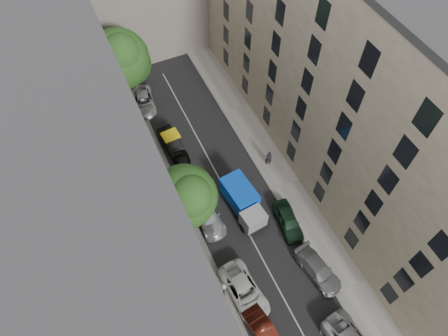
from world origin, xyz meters
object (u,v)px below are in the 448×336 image
pedestrian (268,158)px  car_left_3 (207,215)px  car_left_6 (144,101)px  tree_far (120,61)px  tarp_truck (243,201)px  car_left_1 (265,334)px  tree_mid (187,198)px  car_left_4 (185,169)px  car_left_2 (244,291)px  car_left_5 (172,142)px  car_right_2 (288,221)px  lamp_post (224,296)px  car_right_1 (318,270)px

pedestrian → car_left_3: bearing=43.2°
car_left_6 → tree_far: size_ratio=0.49×
tarp_truck → car_left_1: bearing=-113.9°
tree_mid → pedestrian: bearing=22.0°
car_left_1 → car_left_4: car_left_1 is taller
car_left_2 → tarp_truck: bearing=59.5°
car_left_5 → tree_far: 9.32m
car_right_2 → tree_mid: bearing=169.4°
car_left_5 → car_left_6: size_ratio=0.89×
tarp_truck → lamp_post: 9.73m
car_left_4 → pedestrian: (7.91, -2.55, 0.40)m
car_left_3 → tarp_truck: bearing=-8.2°
car_left_6 → pedestrian: bearing=-48.1°
car_right_2 → tree_mid: size_ratio=0.46×
tree_mid → car_left_4: bearing=74.0°
car_left_6 → car_right_2: car_right_2 is taller
tarp_truck → tree_mid: tree_mid is taller
tree_mid → car_left_2: bearing=-74.4°
car_left_3 → car_right_1: (6.40, -8.60, -0.06)m
car_left_2 → car_right_2: size_ratio=1.24×
car_left_1 → car_right_2: (6.40, 7.62, -0.00)m
car_left_3 → car_left_6: size_ratio=1.04×
car_left_1 → pedestrian: 16.30m
car_left_4 → lamp_post: bearing=-90.9°
lamp_post → car_right_2: bearing=28.4°
car_left_6 → car_right_1: bearing=-65.9°
car_left_5 → car_left_4: bearing=-95.1°
car_right_1 → car_left_6: bearing=97.5°
tree_far → car_left_5: bearing=-72.6°
tree_far → lamp_post: 24.31m
car_left_5 → car_left_6: car_left_5 is taller
car_left_4 → tree_mid: size_ratio=0.45×
car_left_2 → car_right_1: size_ratio=1.13×
car_right_1 → car_left_2: bearing=162.2°
car_right_1 → lamp_post: (-8.44, 0.47, 3.12)m
car_left_5 → car_left_3: bearing=-95.1°
pedestrian → car_left_6: bearing=-33.8°
lamp_post → car_left_4: bearing=81.6°
car_left_4 → car_left_5: 3.60m
car_right_2 → car_left_5: bearing=123.9°
car_left_2 → pedestrian: pedestrian is taller
tree_mid → pedestrian: 11.81m
lamp_post → tree_mid: bearing=88.7°
car_left_2 → car_right_1: 6.48m
pedestrian → car_right_1: bearing=104.8°
car_left_2 → tree_mid: 8.98m
tarp_truck → lamp_post: (-5.44, -7.69, 2.41)m
car_left_6 → pedestrian: (8.71, -12.89, 0.43)m
tarp_truck → car_left_5: 10.24m
lamp_post → tree_far: bearing=90.2°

